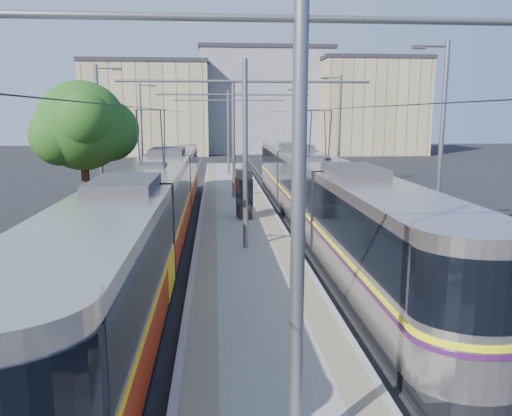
{
  "coord_description": "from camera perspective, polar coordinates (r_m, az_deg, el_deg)",
  "views": [
    {
      "loc": [
        -1.1,
        -10.52,
        5.31
      ],
      "look_at": [
        0.5,
        9.24,
        1.6
      ],
      "focal_mm": 35.0,
      "sensor_mm": 36.0,
      "label": 1
    }
  ],
  "objects": [
    {
      "name": "platform",
      "position": [
        28.02,
        -2.29,
        -0.02
      ],
      "size": [
        4.0,
        50.0,
        0.3
      ],
      "primitive_type": "cube",
      "color": "gray",
      "rests_on": "ground"
    },
    {
      "name": "tree",
      "position": [
        26.13,
        -18.52,
        8.73
      ],
      "size": [
        4.79,
        4.43,
        6.96
      ],
      "color": "#382314",
      "rests_on": "ground"
    },
    {
      "name": "building_centre",
      "position": [
        74.88,
        0.84,
        12.09
      ],
      "size": [
        18.36,
        14.28,
        14.49
      ],
      "color": "gray",
      "rests_on": "ground"
    },
    {
      "name": "tactile_strip_left",
      "position": [
        27.97,
        -5.26,
        0.25
      ],
      "size": [
        0.7,
        50.0,
        0.01
      ],
      "primitive_type": "cube",
      "color": "gray",
      "rests_on": "platform"
    },
    {
      "name": "rails",
      "position": [
        28.05,
        -2.29,
        -0.29
      ],
      "size": [
        8.71,
        70.0,
        0.03
      ],
      "color": "gray",
      "rests_on": "ground"
    },
    {
      "name": "ground",
      "position": [
        11.84,
        1.25,
        -16.06
      ],
      "size": [
        160.0,
        160.0,
        0.0
      ],
      "primitive_type": "plane",
      "color": "black",
      "rests_on": "ground"
    },
    {
      "name": "street_lamps",
      "position": [
        31.56,
        -2.65,
        8.54
      ],
      "size": [
        15.18,
        38.22,
        8.0
      ],
      "color": "slate",
      "rests_on": "ground"
    },
    {
      "name": "catenary",
      "position": [
        24.71,
        -2.09,
        8.77
      ],
      "size": [
        9.2,
        70.0,
        7.0
      ],
      "color": "slate",
      "rests_on": "platform"
    },
    {
      "name": "building_left",
      "position": [
        71.09,
        -12.04,
        11.06
      ],
      "size": [
        16.32,
        12.24,
        12.29
      ],
      "color": "tan",
      "rests_on": "ground"
    },
    {
      "name": "shelter",
      "position": [
        24.44,
        -1.37,
        1.75
      ],
      "size": [
        0.81,
        1.17,
        2.39
      ],
      "rotation": [
        0.0,
        0.0,
        0.14
      ],
      "color": "black",
      "rests_on": "platform"
    },
    {
      "name": "building_right",
      "position": [
        71.7,
        12.74,
        11.25
      ],
      "size": [
        14.28,
        10.2,
        12.85
      ],
      "color": "tan",
      "rests_on": "ground"
    },
    {
      "name": "tactile_strip_right",
      "position": [
        28.09,
        0.66,
        0.34
      ],
      "size": [
        0.7,
        50.0,
        0.01
      ],
      "primitive_type": "cube",
      "color": "gray",
      "rests_on": "platform"
    },
    {
      "name": "tram_right",
      "position": [
        23.55,
        6.95,
        2.09
      ],
      "size": [
        2.43,
        30.84,
        5.5
      ],
      "color": "black",
      "rests_on": "ground"
    },
    {
      "name": "tram_left",
      "position": [
        20.51,
        -11.55,
        0.26
      ],
      "size": [
        2.43,
        31.35,
        5.5
      ],
      "color": "black",
      "rests_on": "ground"
    }
  ]
}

